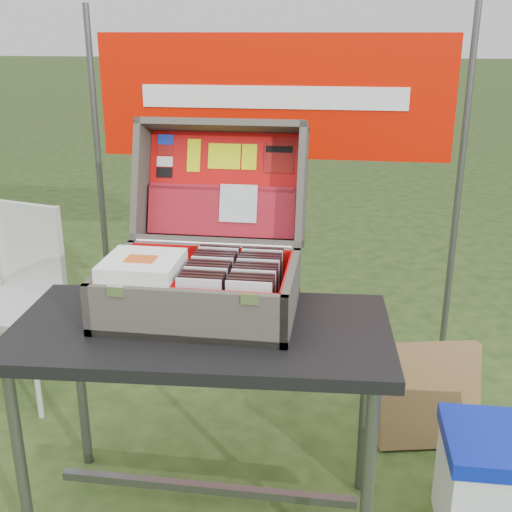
% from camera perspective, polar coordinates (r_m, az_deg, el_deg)
% --- Properties ---
extents(ground, '(80.00, 80.00, 0.00)m').
position_cam_1_polar(ground, '(2.45, -2.07, -20.81)').
color(ground, '#293D17').
rests_on(ground, ground).
extents(table, '(1.20, 0.65, 0.73)m').
position_cam_1_polar(table, '(2.17, -4.64, -14.88)').
color(table, black).
rests_on(table, ground).
extents(table_top, '(1.20, 0.65, 0.04)m').
position_cam_1_polar(table_top, '(1.99, -4.91, -6.70)').
color(table_top, black).
rests_on(table_top, ground).
extents(table_leg_fl, '(0.04, 0.04, 0.69)m').
position_cam_1_polar(table_leg_fl, '(2.17, -20.23, -16.76)').
color(table_leg_fl, '#59595B').
rests_on(table_leg_fl, ground).
extents(table_leg_fr, '(0.04, 0.04, 0.69)m').
position_cam_1_polar(table_leg_fr, '(1.95, 9.83, -20.23)').
color(table_leg_fr, '#59595B').
rests_on(table_leg_fr, ground).
extents(table_leg_bl, '(0.04, 0.04, 0.69)m').
position_cam_1_polar(table_leg_bl, '(2.51, -15.31, -10.88)').
color(table_leg_bl, '#59595B').
rests_on(table_leg_bl, ground).
extents(table_leg_br, '(0.04, 0.04, 0.69)m').
position_cam_1_polar(table_leg_br, '(2.33, 9.63, -13.01)').
color(table_leg_br, '#59595B').
rests_on(table_leg_br, ground).
extents(table_brace, '(1.01, 0.03, 0.03)m').
position_cam_1_polar(table_brace, '(2.31, -4.47, -19.87)').
color(table_brace, '#59595B').
rests_on(table_brace, ground).
extents(suitcase, '(0.60, 0.59, 0.55)m').
position_cam_1_polar(suitcase, '(2.03, -4.80, 2.70)').
color(suitcase, '#625D52').
rests_on(suitcase, table).
extents(suitcase_base_bottom, '(0.60, 0.43, 0.02)m').
position_cam_1_polar(suitcase_base_bottom, '(2.07, -4.97, -4.76)').
color(suitcase_base_bottom, '#625D52').
rests_on(suitcase_base_bottom, table_top).
extents(suitcase_base_wall_front, '(0.60, 0.02, 0.16)m').
position_cam_1_polar(suitcase_base_wall_front, '(1.86, -6.45, -5.35)').
color(suitcase_base_wall_front, '#625D52').
rests_on(suitcase_base_wall_front, table_top).
extents(suitcase_base_wall_back, '(0.60, 0.02, 0.16)m').
position_cam_1_polar(suitcase_base_wall_back, '(2.22, -3.84, -1.01)').
color(suitcase_base_wall_back, '#625D52').
rests_on(suitcase_base_wall_back, table_top).
extents(suitcase_base_wall_left, '(0.02, 0.43, 0.16)m').
position_cam_1_polar(suitcase_base_wall_left, '(2.12, -12.68, -2.49)').
color(suitcase_base_wall_left, '#625D52').
rests_on(suitcase_base_wall_left, table_top).
extents(suitcase_base_wall_right, '(0.02, 0.43, 0.16)m').
position_cam_1_polar(suitcase_base_wall_right, '(1.99, 3.13, -3.45)').
color(suitcase_base_wall_right, '#625D52').
rests_on(suitcase_base_wall_right, table_top).
extents(suitcase_liner_floor, '(0.56, 0.38, 0.01)m').
position_cam_1_polar(suitcase_liner_floor, '(2.06, -4.98, -4.38)').
color(suitcase_liner_floor, red).
rests_on(suitcase_liner_floor, suitcase_base_bottom).
extents(suitcase_latch_left, '(0.05, 0.01, 0.03)m').
position_cam_1_polar(suitcase_latch_left, '(1.88, -12.38, -3.08)').
color(suitcase_latch_left, silver).
rests_on(suitcase_latch_left, suitcase_base_wall_front).
extents(suitcase_latch_right, '(0.05, 0.01, 0.03)m').
position_cam_1_polar(suitcase_latch_right, '(1.78, -0.56, -3.85)').
color(suitcase_latch_right, silver).
rests_on(suitcase_latch_right, suitcase_base_wall_front).
extents(suitcase_hinge, '(0.54, 0.02, 0.02)m').
position_cam_1_polar(suitcase_hinge, '(2.21, -3.82, 1.06)').
color(suitcase_hinge, silver).
rests_on(suitcase_hinge, suitcase_base_wall_back).
extents(suitcase_lid_back, '(0.60, 0.15, 0.42)m').
position_cam_1_polar(suitcase_lid_back, '(2.36, -2.85, 6.33)').
color(suitcase_lid_back, '#625D52').
rests_on(suitcase_lid_back, suitcase_base_wall_back).
extents(suitcase_lid_rim_far, '(0.60, 0.16, 0.07)m').
position_cam_1_polar(suitcase_lid_rim_far, '(2.32, -2.96, 11.49)').
color(suitcase_lid_rim_far, '#625D52').
rests_on(suitcase_lid_rim_far, suitcase_lid_back).
extents(suitcase_lid_rim_near, '(0.60, 0.16, 0.07)m').
position_cam_1_polar(suitcase_lid_rim_near, '(2.29, -3.39, 1.38)').
color(suitcase_lid_rim_near, '#625D52').
rests_on(suitcase_lid_rim_near, suitcase_lid_back).
extents(suitcase_lid_rim_left, '(0.02, 0.29, 0.46)m').
position_cam_1_polar(suitcase_lid_rim_left, '(2.37, -10.12, 6.61)').
color(suitcase_lid_rim_left, '#625D52').
rests_on(suitcase_lid_rim_left, suitcase_lid_back).
extents(suitcase_lid_rim_right, '(0.02, 0.29, 0.46)m').
position_cam_1_polar(suitcase_lid_rim_right, '(2.26, 4.11, 6.22)').
color(suitcase_lid_rim_right, '#625D52').
rests_on(suitcase_lid_rim_right, suitcase_lid_back).
extents(suitcase_lid_liner, '(0.55, 0.12, 0.36)m').
position_cam_1_polar(suitcase_lid_liner, '(2.35, -2.92, 6.36)').
color(suitcase_lid_liner, red).
rests_on(suitcase_lid_liner, suitcase_lid_back).
extents(suitcase_liner_wall_front, '(0.56, 0.01, 0.14)m').
position_cam_1_polar(suitcase_liner_wall_front, '(1.87, -6.35, -4.83)').
color(suitcase_liner_wall_front, red).
rests_on(suitcase_liner_wall_front, suitcase_base_bottom).
extents(suitcase_liner_wall_back, '(0.56, 0.01, 0.14)m').
position_cam_1_polar(suitcase_liner_wall_back, '(2.21, -3.92, -0.85)').
color(suitcase_liner_wall_back, red).
rests_on(suitcase_liner_wall_back, suitcase_base_bottom).
extents(suitcase_liner_wall_left, '(0.01, 0.38, 0.14)m').
position_cam_1_polar(suitcase_liner_wall_left, '(2.11, -12.33, -2.22)').
color(suitcase_liner_wall_left, red).
rests_on(suitcase_liner_wall_left, suitcase_base_bottom).
extents(suitcase_liner_wall_right, '(0.01, 0.38, 0.14)m').
position_cam_1_polar(suitcase_liner_wall_right, '(1.99, 2.71, -3.12)').
color(suitcase_liner_wall_right, red).
rests_on(suitcase_liner_wall_right, suitcase_base_bottom).
extents(suitcase_lid_pocket, '(0.54, 0.08, 0.17)m').
position_cam_1_polar(suitcase_lid_pocket, '(2.32, -3.11, 3.92)').
color(suitcase_lid_pocket, maroon).
rests_on(suitcase_lid_pocket, suitcase_lid_liner).
extents(suitcase_pocket_edge, '(0.53, 0.03, 0.03)m').
position_cam_1_polar(suitcase_pocket_edge, '(2.32, -3.05, 6.05)').
color(suitcase_pocket_edge, maroon).
rests_on(suitcase_pocket_edge, suitcase_lid_pocket).
extents(suitcase_pocket_cd, '(0.13, 0.05, 0.13)m').
position_cam_1_polar(suitcase_pocket_cd, '(2.29, -1.58, 4.69)').
color(suitcase_pocket_cd, silver).
rests_on(suitcase_pocket_cd, suitcase_lid_pocket).
extents(lid_sticker_cc_a, '(0.06, 0.01, 0.04)m').
position_cam_1_polar(lid_sticker_cc_a, '(2.41, -8.03, 10.21)').
color(lid_sticker_cc_a, '#1933B2').
rests_on(lid_sticker_cc_a, suitcase_lid_liner).
extents(lid_sticker_cc_b, '(0.06, 0.01, 0.04)m').
position_cam_1_polar(lid_sticker_cc_b, '(2.40, -8.07, 9.26)').
color(lid_sticker_cc_b, maroon).
rests_on(lid_sticker_cc_b, suitcase_lid_liner).
extents(lid_sticker_cc_c, '(0.06, 0.01, 0.04)m').
position_cam_1_polar(lid_sticker_cc_c, '(2.40, -8.11, 8.32)').
color(lid_sticker_cc_c, white).
rests_on(lid_sticker_cc_c, suitcase_lid_liner).
extents(lid_sticker_cc_d, '(0.06, 0.01, 0.04)m').
position_cam_1_polar(lid_sticker_cc_d, '(2.40, -8.15, 7.37)').
color(lid_sticker_cc_d, black).
rests_on(lid_sticker_cc_d, suitcase_lid_liner).
extents(lid_card_neon_tall, '(0.05, 0.04, 0.11)m').
position_cam_1_polar(lid_card_neon_tall, '(2.38, -5.56, 8.89)').
color(lid_card_neon_tall, '#DAEE0E').
rests_on(lid_card_neon_tall, suitcase_lid_liner).
extents(lid_card_neon_main, '(0.12, 0.03, 0.09)m').
position_cam_1_polar(lid_card_neon_main, '(2.35, -2.84, 8.84)').
color(lid_card_neon_main, '#DAEE0E').
rests_on(lid_card_neon_main, suitcase_lid_liner).
extents(lid_card_neon_small, '(0.05, 0.03, 0.09)m').
position_cam_1_polar(lid_card_neon_small, '(2.34, -0.61, 8.80)').
color(lid_card_neon_small, '#DAEE0E').
rests_on(lid_card_neon_small, suitcase_lid_liner).
extents(lid_sticker_band, '(0.11, 0.04, 0.10)m').
position_cam_1_polar(lid_sticker_band, '(2.32, 2.06, 8.72)').
color(lid_sticker_band, maroon).
rests_on(lid_sticker_band, suitcase_lid_liner).
extents(lid_sticker_band_bar, '(0.10, 0.01, 0.02)m').
position_cam_1_polar(lid_sticker_band_bar, '(2.33, 2.09, 9.45)').
color(lid_sticker_band_bar, black).
rests_on(lid_sticker_band_bar, suitcase_lid_liner).
extents(cd_left_0, '(0.13, 0.01, 0.15)m').
position_cam_1_polar(cd_left_0, '(1.87, -5.08, -4.26)').
color(cd_left_0, silver).
rests_on(cd_left_0, suitcase_liner_floor).
extents(cd_left_1, '(0.13, 0.01, 0.15)m').
position_cam_1_polar(cd_left_1, '(1.89, -4.91, -3.97)').
color(cd_left_1, black).
rests_on(cd_left_1, suitcase_liner_floor).
extents(cd_left_2, '(0.13, 0.01, 0.15)m').
position_cam_1_polar(cd_left_2, '(1.91, -4.75, -3.69)').
color(cd_left_2, black).
rests_on(cd_left_2, suitcase_liner_floor).
extents(cd_left_3, '(0.13, 0.01, 0.15)m').
position_cam_1_polar(cd_left_3, '(1.93, -4.60, -3.42)').
color(cd_left_3, black).
rests_on(cd_left_3, suitcase_liner_floor).
extents(cd_left_4, '(0.13, 0.01, 0.15)m').
position_cam_1_polar(cd_left_4, '(1.96, -4.45, -3.16)').
color(cd_left_4, silver).
rests_on(cd_left_4, suitcase_liner_floor).
extents(cd_left_5, '(0.13, 0.01, 0.15)m').
position_cam_1_polar(cd_left_5, '(1.98, -4.30, -2.90)').
color(cd_left_5, black).
rests_on(cd_left_5, suitcase_liner_floor).
extents(cd_left_6, '(0.13, 0.01, 0.15)m').
position_cam_1_polar(cd_left_6, '(2.00, -4.15, -2.64)').
color(cd_left_6, black).
rests_on(cd_left_6, suitcase_liner_floor).
extents(cd_left_7, '(0.13, 0.01, 0.15)m').
position_cam_1_polar(cd_left_7, '(2.02, -4.01, -2.39)').
color(cd_left_7, black).
rests_on(cd_left_7, suitcase_liner_floor).
extents(cd_left_8, '(0.13, 0.01, 0.15)m').
position_cam_1_polar(cd_left_8, '(2.04, -3.87, -2.15)').
color(cd_left_8, silver).
rests_on(cd_left_8, suitcase_liner_floor).
extents(cd_left_9, '(0.13, 0.01, 0.15)m').
position_cam_1_polar(cd_left_9, '(2.06, -3.73, -1.91)').
color(cd_left_9, black).
rests_on(cd_left_9, suitcase_liner_floor).
extents(cd_left_10, '(0.13, 0.01, 0.15)m').
position_cam_1_polar(cd_left_10, '(2.08, -3.60, -1.67)').
color(cd_left_10, black).
rests_on(cd_left_10, suitcase_liner_floor).
extents(cd_left_11, '(0.13, 0.01, 0.15)m').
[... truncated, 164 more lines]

